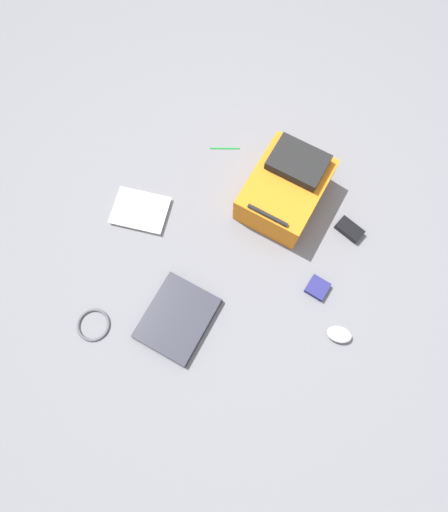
{
  "coord_description": "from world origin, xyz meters",
  "views": [
    {
      "loc": [
        0.54,
        0.12,
        1.69
      ],
      "look_at": [
        0.03,
        -0.02,
        0.02
      ],
      "focal_mm": 29.14,
      "sensor_mm": 36.0,
      "label": 1
    }
  ],
  "objects_px": {
    "backpack": "(286,188)",
    "cable_coil": "(93,325)",
    "power_brick": "(349,230)",
    "computer_mouse": "(339,334)",
    "laptop": "(177,318)",
    "earbud_pouch": "(317,288)",
    "book_manual": "(140,211)",
    "pen_black": "(225,148)"
  },
  "relations": [
    {
      "from": "laptop",
      "to": "book_manual",
      "type": "relative_size",
      "value": 1.46
    },
    {
      "from": "book_manual",
      "to": "laptop",
      "type": "bearing_deg",
      "value": 36.59
    },
    {
      "from": "power_brick",
      "to": "cable_coil",
      "type": "bearing_deg",
      "value": -53.18
    },
    {
      "from": "laptop",
      "to": "computer_mouse",
      "type": "height_order",
      "value": "computer_mouse"
    },
    {
      "from": "pen_black",
      "to": "laptop",
      "type": "bearing_deg",
      "value": 2.3
    },
    {
      "from": "book_manual",
      "to": "cable_coil",
      "type": "relative_size",
      "value": 1.82
    },
    {
      "from": "computer_mouse",
      "to": "cable_coil",
      "type": "bearing_deg",
      "value": -76.61
    },
    {
      "from": "backpack",
      "to": "computer_mouse",
      "type": "xyz_separation_m",
      "value": [
        0.53,
        0.36,
        -0.07
      ]
    },
    {
      "from": "computer_mouse",
      "to": "earbud_pouch",
      "type": "xyz_separation_m",
      "value": [
        -0.17,
        -0.12,
        -0.01
      ]
    },
    {
      "from": "backpack",
      "to": "cable_coil",
      "type": "height_order",
      "value": "backpack"
    },
    {
      "from": "backpack",
      "to": "computer_mouse",
      "type": "relative_size",
      "value": 4.45
    },
    {
      "from": "backpack",
      "to": "cable_coil",
      "type": "xyz_separation_m",
      "value": [
        0.77,
        -0.61,
        -0.09
      ]
    },
    {
      "from": "earbud_pouch",
      "to": "book_manual",
      "type": "bearing_deg",
      "value": -98.88
    },
    {
      "from": "earbud_pouch",
      "to": "laptop",
      "type": "bearing_deg",
      "value": -61.77
    },
    {
      "from": "book_manual",
      "to": "cable_coil",
      "type": "distance_m",
      "value": 0.53
    },
    {
      "from": "cable_coil",
      "to": "power_brick",
      "type": "relative_size",
      "value": 1.16
    },
    {
      "from": "cable_coil",
      "to": "earbud_pouch",
      "type": "xyz_separation_m",
      "value": [
        -0.4,
        0.84,
        0.01
      ]
    },
    {
      "from": "book_manual",
      "to": "power_brick",
      "type": "xyz_separation_m",
      "value": [
        -0.16,
        0.9,
        0.01
      ]
    },
    {
      "from": "cable_coil",
      "to": "power_brick",
      "type": "distance_m",
      "value": 1.15
    },
    {
      "from": "laptop",
      "to": "computer_mouse",
      "type": "xyz_separation_m",
      "value": [
        -0.11,
        0.64,
        0.0
      ]
    },
    {
      "from": "laptop",
      "to": "backpack",
      "type": "bearing_deg",
      "value": 156.05
    },
    {
      "from": "earbud_pouch",
      "to": "power_brick",
      "type": "bearing_deg",
      "value": 164.76
    },
    {
      "from": "laptop",
      "to": "earbud_pouch",
      "type": "height_order",
      "value": "laptop"
    },
    {
      "from": "backpack",
      "to": "earbud_pouch",
      "type": "height_order",
      "value": "backpack"
    },
    {
      "from": "backpack",
      "to": "book_manual",
      "type": "height_order",
      "value": "backpack"
    },
    {
      "from": "laptop",
      "to": "earbud_pouch",
      "type": "bearing_deg",
      "value": 118.23
    },
    {
      "from": "computer_mouse",
      "to": "pen_black",
      "type": "bearing_deg",
      "value": -136.35
    },
    {
      "from": "backpack",
      "to": "power_brick",
      "type": "height_order",
      "value": "backpack"
    },
    {
      "from": "backpack",
      "to": "laptop",
      "type": "bearing_deg",
      "value": -23.95
    },
    {
      "from": "backpack",
      "to": "pen_black",
      "type": "height_order",
      "value": "backpack"
    },
    {
      "from": "book_manual",
      "to": "pen_black",
      "type": "height_order",
      "value": "book_manual"
    },
    {
      "from": "laptop",
      "to": "cable_coil",
      "type": "bearing_deg",
      "value": -69.72
    },
    {
      "from": "backpack",
      "to": "pen_black",
      "type": "bearing_deg",
      "value": -117.92
    },
    {
      "from": "power_brick",
      "to": "pen_black",
      "type": "distance_m",
      "value": 0.68
    },
    {
      "from": "backpack",
      "to": "book_manual",
      "type": "bearing_deg",
      "value": -67.89
    },
    {
      "from": "cable_coil",
      "to": "pen_black",
      "type": "distance_m",
      "value": 0.98
    },
    {
      "from": "cable_coil",
      "to": "pen_black",
      "type": "relative_size",
      "value": 0.98
    },
    {
      "from": "backpack",
      "to": "cable_coil",
      "type": "relative_size",
      "value": 3.32
    },
    {
      "from": "pen_black",
      "to": "power_brick",
      "type": "bearing_deg",
      "value": 68.63
    },
    {
      "from": "computer_mouse",
      "to": "power_brick",
      "type": "xyz_separation_m",
      "value": [
        -0.46,
        -0.04,
        -0.0
      ]
    },
    {
      "from": "backpack",
      "to": "cable_coil",
      "type": "bearing_deg",
      "value": -38.43
    },
    {
      "from": "backpack",
      "to": "power_brick",
      "type": "bearing_deg",
      "value": 76.03
    }
  ]
}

